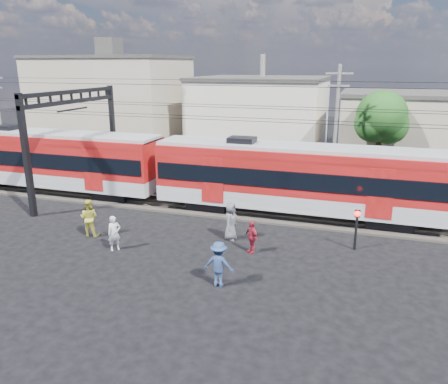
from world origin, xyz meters
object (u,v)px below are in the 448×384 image
(pedestrian_a, at_px, (114,233))
(crossing_signal, at_px, (357,222))
(commuter_train, at_px, (300,177))
(pedestrian_c, at_px, (219,264))

(pedestrian_a, height_order, crossing_signal, crossing_signal)
(commuter_train, height_order, crossing_signal, commuter_train)
(pedestrian_a, bearing_deg, commuter_train, -2.93)
(crossing_signal, bearing_deg, pedestrian_c, -133.45)
(commuter_train, bearing_deg, pedestrian_a, -136.22)
(commuter_train, xyz_separation_m, crossing_signal, (3.26, -3.76, -1.02))
(pedestrian_c, bearing_deg, pedestrian_a, -17.61)
(pedestrian_a, xyz_separation_m, pedestrian_c, (5.81, -1.81, 0.09))
(pedestrian_a, xyz_separation_m, crossing_signal, (10.84, 3.51, 0.54))
(commuter_train, bearing_deg, crossing_signal, -49.12)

